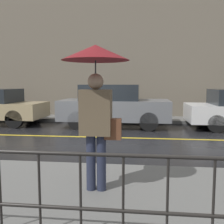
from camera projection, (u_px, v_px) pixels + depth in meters
ground_plane at (88, 137)px, 8.26m from camera, size 80.00×80.00×0.00m
sidewalk_near at (22, 196)px, 3.77m from camera, size 28.00×2.93×0.12m
sidewalk_far at (105, 119)px, 12.10m from camera, size 28.00×1.66×0.12m
lane_marking at (88, 137)px, 8.26m from camera, size 25.20×0.12×0.01m
building_storefront at (108, 47)px, 12.70m from camera, size 28.00×0.30×6.89m
pedestrian at (96, 81)px, 3.68m from camera, size 0.96×0.96×2.09m
car_grey at (114, 106)px, 10.21m from camera, size 4.20×1.90×1.64m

